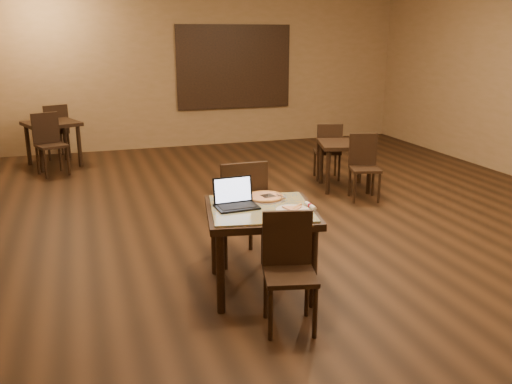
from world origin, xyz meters
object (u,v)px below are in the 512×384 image
object	(u,v)px
other_table_b_chair_near	(49,140)
other_table_b_chair_far	(55,128)
chair_main_near	(289,263)
other_table_b	(52,129)
laptop	(235,199)
other_table_a_chair_near	(364,163)
other_table_a	(345,150)
other_table_a_chair_far	(328,148)
chair_main_far	(241,206)
pizza_pan	(265,198)
tiled_table	(261,219)

from	to	relation	value
other_table_b_chair_near	other_table_b_chair_far	size ratio (longest dim) A/B	1.00
chair_main_near	other_table_b	bearing A→B (deg)	119.93
laptop	other_table_b_chair_near	distance (m)	5.18
other_table_a_chair_near	other_table_b_chair_near	size ratio (longest dim) A/B	0.90
other_table_a	other_table_a_chair_far	world-z (taller)	other_table_a_chair_far
other_table_a_chair_near	other_table_a_chair_far	bearing A→B (deg)	107.97
other_table_b_chair_near	other_table_b_chair_far	distance (m)	1.16
chair_main_far	other_table_a	bearing A→B (deg)	-137.13
other_table_a_chair_far	other_table_b_chair_far	xyz separation A→B (m)	(-4.04, 2.89, 0.05)
other_table_a	other_table_a_chair_near	xyz separation A→B (m)	(0.02, -0.52, -0.07)
chair_main_near	pizza_pan	distance (m)	0.91
chair_main_far	other_table_a_chair_far	distance (m)	3.43
other_table_a_chair_near	other_table_b_chair_far	distance (m)	5.66
other_table_a	pizza_pan	bearing A→B (deg)	-114.25
chair_main_far	other_table_b_chair_far	xyz separation A→B (m)	(-1.86, 5.53, -0.03)
tiled_table	chair_main_near	bearing A→B (deg)	-78.08
other_table_a_chair_near	other_table_b_chair_far	world-z (taller)	other_table_b_chair_far
chair_main_far	laptop	distance (m)	0.59
chair_main_near	chair_main_far	world-z (taller)	chair_main_far
chair_main_near	other_table_a_chair_near	distance (m)	3.59
other_table_a_chair_near	other_table_a_chair_far	xyz separation A→B (m)	(-0.04, 1.04, 0.00)
tiled_table	other_table_b_chair_near	distance (m)	5.34
other_table_a_chair_far	other_table_b_chair_far	world-z (taller)	other_table_b_chair_far
other_table_b	other_table_b_chair_near	distance (m)	0.58
chair_main_far	other_table_b_chair_far	world-z (taller)	chair_main_far
tiled_table	other_table_a	distance (m)	3.51
chair_main_far	chair_main_near	bearing A→B (deg)	89.66
laptop	pizza_pan	xyz separation A→B (m)	(0.32, 0.13, -0.06)
chair_main_far	other_table_b_chair_near	size ratio (longest dim) A/B	1.06
pizza_pan	other_table_a	xyz separation A→B (m)	(2.08, 2.49, -0.20)
laptop	other_table_b_chair_far	xyz separation A→B (m)	(-1.65, 6.03, -0.27)
tiled_table	other_table_a_chair_far	bearing A→B (deg)	66.45
tiled_table	other_table_b_chair_far	world-z (taller)	other_table_b_chair_far
other_table_a	other_table_b_chair_near	bearing A→B (deg)	166.96
laptop	other_table_b	size ratio (longest dim) A/B	0.35
chair_main_far	other_table_b	world-z (taller)	chair_main_far
tiled_table	pizza_pan	bearing A→B (deg)	73.75
pizza_pan	other_table_b	distance (m)	5.69
pizza_pan	other_table_b	xyz separation A→B (m)	(-2.01, 5.32, -0.14)
chair_main_near	chair_main_far	distance (m)	1.23
other_table_a	other_table_a_chair_far	bearing A→B (deg)	107.97
chair_main_far	other_table_a	size ratio (longest dim) A/B	1.16
tiled_table	other_table_b	distance (m)	5.87
other_table_a	other_table_a_chair_far	size ratio (longest dim) A/B	1.02
pizza_pan	other_table_b_chair_near	distance (m)	5.17
other_table_b	other_table_b_chair_near	size ratio (longest dim) A/B	1.07
chair_main_near	pizza_pan	size ratio (longest dim) A/B	2.29
laptop	other_table_a_chair_far	bearing A→B (deg)	49.63
tiled_table	chair_main_near	world-z (taller)	chair_main_near
other_table_b	other_table_b_chair_near	world-z (taller)	other_table_b_chair_near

